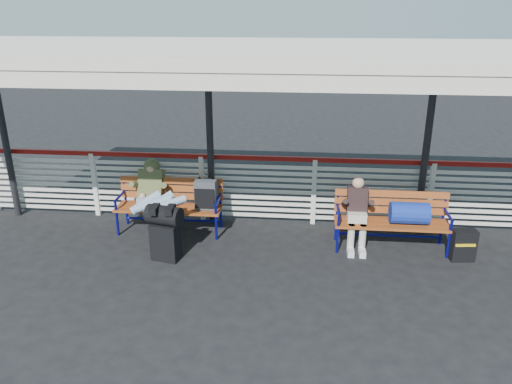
# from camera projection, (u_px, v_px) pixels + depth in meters

# --- Properties ---
(ground) EXTENTS (60.00, 60.00, 0.00)m
(ground) POSITION_uv_depth(u_px,v_px,m) (313.00, 277.00, 7.24)
(ground) COLOR black
(ground) RESTS_ON ground
(fence) EXTENTS (12.08, 0.08, 1.24)m
(fence) POSITION_uv_depth(u_px,v_px,m) (314.00, 189.00, 8.77)
(fence) COLOR silver
(fence) RESTS_ON ground
(canopy) EXTENTS (12.60, 3.60, 3.16)m
(canopy) POSITION_uv_depth(u_px,v_px,m) (322.00, 55.00, 6.97)
(canopy) COLOR silver
(canopy) RESTS_ON ground
(luggage_stack) EXTENTS (0.59, 0.41, 0.88)m
(luggage_stack) POSITION_uv_depth(u_px,v_px,m) (165.00, 231.00, 7.58)
(luggage_stack) COLOR black
(luggage_stack) RESTS_ON ground
(bench_left) EXTENTS (1.80, 0.56, 0.97)m
(bench_left) POSITION_uv_depth(u_px,v_px,m) (183.00, 198.00, 8.48)
(bench_left) COLOR #A65220
(bench_left) RESTS_ON ground
(bench_right) EXTENTS (1.80, 0.56, 0.92)m
(bench_right) POSITION_uv_depth(u_px,v_px,m) (401.00, 214.00, 7.88)
(bench_right) COLOR #A65220
(bench_right) RESTS_ON ground
(traveler_man) EXTENTS (0.94, 1.64, 0.77)m
(traveler_man) POSITION_uv_depth(u_px,v_px,m) (155.00, 199.00, 8.16)
(traveler_man) COLOR #9AAFCF
(traveler_man) RESTS_ON ground
(companion_person) EXTENTS (0.32, 0.66, 1.15)m
(companion_person) POSITION_uv_depth(u_px,v_px,m) (357.00, 213.00, 7.93)
(companion_person) COLOR beige
(companion_person) RESTS_ON ground
(suitcase_side) EXTENTS (0.38, 0.26, 0.50)m
(suitcase_side) POSITION_uv_depth(u_px,v_px,m) (463.00, 245.00, 7.63)
(suitcase_side) COLOR black
(suitcase_side) RESTS_ON ground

